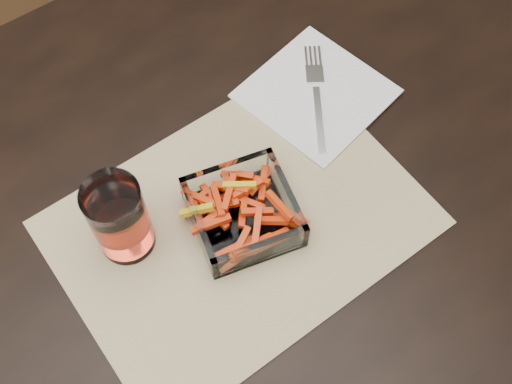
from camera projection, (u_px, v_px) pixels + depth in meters
dining_table at (181, 257)px, 0.90m from camera, size 1.60×0.90×0.75m
placemat at (240, 223)px, 0.82m from camera, size 0.45×0.33×0.00m
glass_bowl at (243, 214)px, 0.81m from camera, size 0.15×0.15×0.05m
tumbler at (120, 220)px, 0.76m from camera, size 0.07×0.07×0.12m
napkin at (316, 93)px, 0.92m from camera, size 0.21×0.21×0.00m
fork at (316, 93)px, 0.91m from camera, size 0.12×0.16×0.00m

